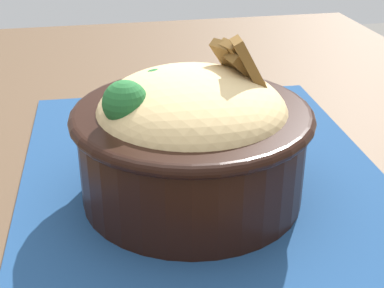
{
  "coord_description": "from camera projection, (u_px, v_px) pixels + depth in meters",
  "views": [
    {
      "loc": [
        -0.49,
        0.07,
        0.97
      ],
      "look_at": [
        -0.07,
        -0.01,
        0.76
      ],
      "focal_mm": 51.84,
      "sensor_mm": 36.0,
      "label": 1
    }
  ],
  "objects": [
    {
      "name": "table",
      "position": [
        169.0,
        221.0,
        0.59
      ],
      "size": [
        1.12,
        0.88,
        0.71
      ],
      "color": "#4C3826",
      "rests_on": "ground_plane"
    },
    {
      "name": "bowl",
      "position": [
        192.0,
        135.0,
        0.47
      ],
      "size": [
        0.2,
        0.2,
        0.14
      ],
      "color": "black",
      "rests_on": "placemat"
    },
    {
      "name": "placemat",
      "position": [
        200.0,
        167.0,
        0.54
      ],
      "size": [
        0.41,
        0.36,
        0.0
      ],
      "primitive_type": "cube",
      "rotation": [
        0.0,
        0.0,
        -0.04
      ],
      "color": "navy",
      "rests_on": "table"
    },
    {
      "name": "fork",
      "position": [
        178.0,
        132.0,
        0.61
      ],
      "size": [
        0.02,
        0.13,
        0.0
      ],
      "color": "silver",
      "rests_on": "placemat"
    }
  ]
}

